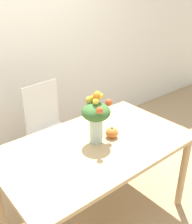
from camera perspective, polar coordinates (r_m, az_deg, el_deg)
ground_plane at (r=2.45m, az=-0.06°, el=-21.52°), size 12.00×12.00×0.00m
wall_back at (r=2.89m, az=-18.43°, el=15.58°), size 8.00×0.06×2.70m
dining_table at (r=2.02m, az=-0.07°, el=-9.10°), size 1.46×0.86×0.74m
flower_vase at (r=1.90m, az=0.04°, el=-1.01°), size 0.26×0.22×0.40m
pumpkin at (r=2.04m, az=3.45°, el=-4.52°), size 0.10×0.10×0.09m
dining_chair_near_window at (r=2.68m, az=-9.84°, el=-3.85°), size 0.46×0.46×0.96m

